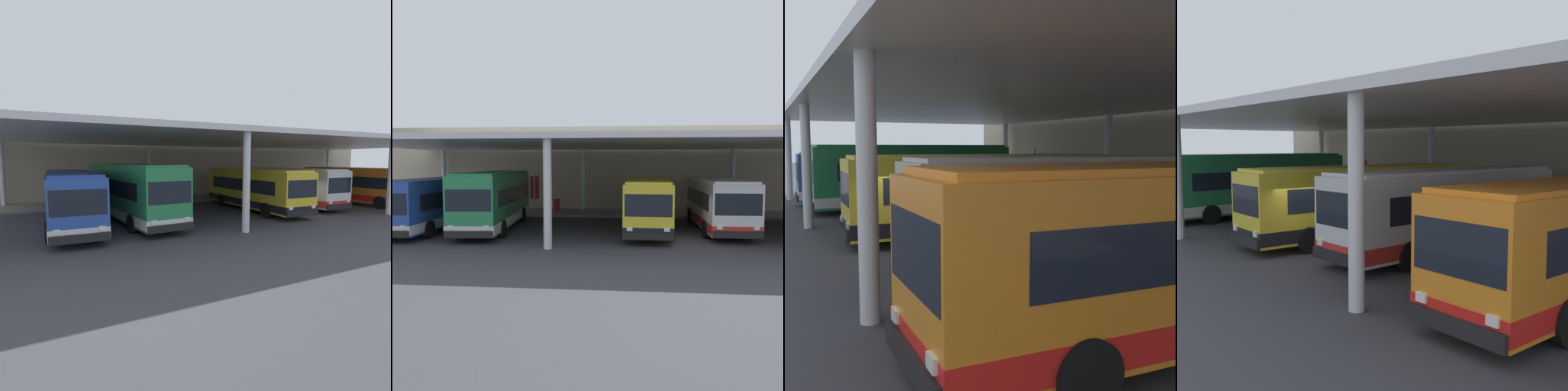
# 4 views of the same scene
# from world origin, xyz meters

# --- Properties ---
(ground_plane) EXTENTS (200.00, 200.00, 0.00)m
(ground_plane) POSITION_xyz_m (0.00, 0.00, 0.00)
(ground_plane) COLOR #3D3D42
(platform_kerb) EXTENTS (42.00, 4.50, 0.18)m
(platform_kerb) POSITION_xyz_m (0.00, 11.75, 0.09)
(platform_kerb) COLOR gray
(platform_kerb) RESTS_ON ground
(station_building_facade) EXTENTS (48.00, 1.60, 7.27)m
(station_building_facade) POSITION_xyz_m (0.00, 15.00, 3.63)
(station_building_facade) COLOR #C1B293
(station_building_facade) RESTS_ON ground
(canopy_shelter) EXTENTS (40.00, 17.00, 5.55)m
(canopy_shelter) POSITION_xyz_m (0.00, 5.50, 5.31)
(canopy_shelter) COLOR silver
(canopy_shelter) RESTS_ON ground
(bus_nearest_bay) EXTENTS (2.93, 10.60, 3.17)m
(bus_nearest_bay) POSITION_xyz_m (-14.32, 2.90, 1.66)
(bus_nearest_bay) COLOR #284CA8
(bus_nearest_bay) RESTS_ON ground
(bus_second_bay) EXTENTS (3.39, 11.49, 3.57)m
(bus_second_bay) POSITION_xyz_m (-10.71, 3.54, 1.84)
(bus_second_bay) COLOR #28844C
(bus_second_bay) RESTS_ON ground
(bus_middle_bay) EXTENTS (3.06, 10.64, 3.17)m
(bus_middle_bay) POSITION_xyz_m (-1.11, 3.46, 1.66)
(bus_middle_bay) COLOR yellow
(bus_middle_bay) RESTS_ON ground
(bus_far_bay) EXTENTS (2.77, 10.54, 3.17)m
(bus_far_bay) POSITION_xyz_m (3.14, 4.38, 1.66)
(bus_far_bay) COLOR white
(bus_far_bay) RESTS_ON ground
(bench_waiting) EXTENTS (1.80, 0.45, 0.92)m
(bench_waiting) POSITION_xyz_m (-11.84, 11.82, 0.66)
(bench_waiting) COLOR #383D47
(bench_waiting) RESTS_ON platform_kerb
(trash_bin) EXTENTS (0.52, 0.52, 0.98)m
(trash_bin) POSITION_xyz_m (-8.21, 11.86, 0.68)
(trash_bin) COLOR maroon
(trash_bin) RESTS_ON platform_kerb
(banner_sign) EXTENTS (0.70, 0.12, 3.20)m
(banner_sign) POSITION_xyz_m (-9.83, 10.94, 1.98)
(banner_sign) COLOR #B2B2B7
(banner_sign) RESTS_ON platform_kerb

